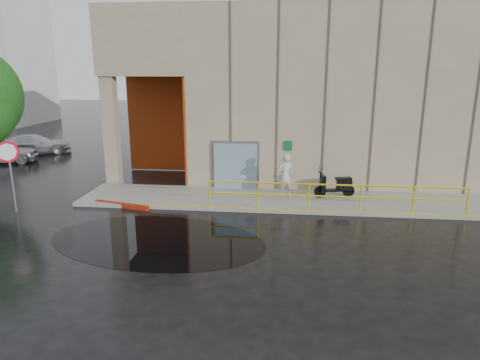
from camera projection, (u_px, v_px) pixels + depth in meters
The scene contains 10 objects.
ground at pixel (207, 242), 13.54m from camera, with size 120.00×120.00×0.00m, color black.
sidewalk at pixel (324, 201), 17.43m from camera, with size 20.00×3.00×0.15m, color gray.
building at pixel (339, 90), 22.51m from camera, with size 20.00×10.17×8.00m.
guardrail at pixel (334, 197), 15.96m from camera, with size 9.56×0.06×1.03m.
person at pixel (285, 175), 17.59m from camera, with size 0.67×0.44×1.82m, color #BBBAC0.
scooter at pixel (336, 179), 17.60m from camera, with size 1.75×0.92×1.32m.
stop_sign at pixel (9, 161), 15.86m from camera, with size 0.62×0.61×2.77m.
red_curb at pixel (122, 205), 16.91m from camera, with size 2.40×0.18×0.18m, color maroon.
puddle at pixel (157, 240), 13.69m from camera, with size 7.10×4.37×0.01m, color black.
car_c at pixel (34, 144), 27.31m from camera, with size 1.78×4.37×1.27m, color #BABDC1.
Camera 1 is at (2.37, -12.41, 5.34)m, focal length 32.00 mm.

